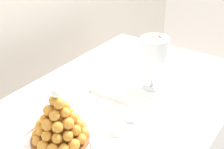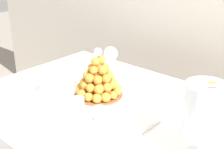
{
  "view_description": "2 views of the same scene",
  "coord_description": "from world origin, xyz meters",
  "px_view_note": "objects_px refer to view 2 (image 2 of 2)",
  "views": [
    {
      "loc": [
        -0.91,
        -0.66,
        1.54
      ],
      "look_at": [
        -0.04,
        -0.06,
        0.96
      ],
      "focal_mm": 49.19,
      "sensor_mm": 36.0,
      "label": 1
    },
    {
      "loc": [
        0.62,
        -0.9,
        1.4
      ],
      "look_at": [
        -0.12,
        -0.05,
        0.93
      ],
      "focal_mm": 48.85,
      "sensor_mm": 36.0,
      "label": 2
    }
  ],
  "objects_px": {
    "dessert_cup_centre": "(78,104)",
    "dessert_cup_left": "(45,88)",
    "dessert_cup_mid_right": "(100,114)",
    "wine_glass": "(110,55)",
    "serving_tray": "(97,101)",
    "macaron_goblet": "(204,111)",
    "croquembouche": "(98,79)",
    "dessert_cup_right": "(120,124)",
    "dessert_cup_mid_left": "(62,96)"
  },
  "relations": [
    {
      "from": "croquembouche",
      "to": "dessert_cup_right",
      "type": "distance_m",
      "value": 0.31
    },
    {
      "from": "croquembouche",
      "to": "dessert_cup_mid_left",
      "type": "relative_size",
      "value": 4.3
    },
    {
      "from": "dessert_cup_mid_right",
      "to": "serving_tray",
      "type": "bearing_deg",
      "value": 138.23
    },
    {
      "from": "croquembouche",
      "to": "macaron_goblet",
      "type": "bearing_deg",
      "value": -9.85
    },
    {
      "from": "dessert_cup_left",
      "to": "dessert_cup_mid_left",
      "type": "height_order",
      "value": "dessert_cup_left"
    },
    {
      "from": "dessert_cup_mid_right",
      "to": "macaron_goblet",
      "type": "bearing_deg",
      "value": 8.45
    },
    {
      "from": "dessert_cup_right",
      "to": "serving_tray",
      "type": "bearing_deg",
      "value": 154.56
    },
    {
      "from": "wine_glass",
      "to": "dessert_cup_right",
      "type": "bearing_deg",
      "value": -44.89
    },
    {
      "from": "serving_tray",
      "to": "croquembouche",
      "type": "xyz_separation_m",
      "value": [
        -0.03,
        0.05,
        0.09
      ]
    },
    {
      "from": "serving_tray",
      "to": "dessert_cup_right",
      "type": "height_order",
      "value": "dessert_cup_right"
    },
    {
      "from": "croquembouche",
      "to": "dessert_cup_centre",
      "type": "relative_size",
      "value": 4.34
    },
    {
      "from": "dessert_cup_right",
      "to": "macaron_goblet",
      "type": "xyz_separation_m",
      "value": [
        0.29,
        0.06,
        0.14
      ]
    },
    {
      "from": "dessert_cup_left",
      "to": "dessert_cup_centre",
      "type": "bearing_deg",
      "value": -0.85
    },
    {
      "from": "serving_tray",
      "to": "dessert_cup_centre",
      "type": "height_order",
      "value": "dessert_cup_centre"
    },
    {
      "from": "dessert_cup_mid_left",
      "to": "croquembouche",
      "type": "bearing_deg",
      "value": 61.07
    },
    {
      "from": "dessert_cup_mid_left",
      "to": "wine_glass",
      "type": "bearing_deg",
      "value": 98.46
    },
    {
      "from": "serving_tray",
      "to": "dessert_cup_left",
      "type": "xyz_separation_m",
      "value": [
        -0.24,
        -0.1,
        0.03
      ]
    },
    {
      "from": "dessert_cup_left",
      "to": "dessert_cup_right",
      "type": "relative_size",
      "value": 1.12
    },
    {
      "from": "dessert_cup_mid_left",
      "to": "dessert_cup_right",
      "type": "xyz_separation_m",
      "value": [
        0.35,
        -0.01,
        -0.0
      ]
    },
    {
      "from": "wine_glass",
      "to": "dessert_cup_mid_left",
      "type": "bearing_deg",
      "value": -81.54
    },
    {
      "from": "croquembouche",
      "to": "wine_glass",
      "type": "xyz_separation_m",
      "value": [
        -0.14,
        0.25,
        0.02
      ]
    },
    {
      "from": "serving_tray",
      "to": "dessert_cup_right",
      "type": "xyz_separation_m",
      "value": [
        0.23,
        -0.11,
        0.02
      ]
    },
    {
      "from": "dessert_cup_mid_right",
      "to": "macaron_goblet",
      "type": "height_order",
      "value": "macaron_goblet"
    },
    {
      "from": "croquembouche",
      "to": "dessert_cup_mid_right",
      "type": "distance_m",
      "value": 0.23
    },
    {
      "from": "dessert_cup_left",
      "to": "dessert_cup_centre",
      "type": "distance_m",
      "value": 0.23
    },
    {
      "from": "dessert_cup_mid_left",
      "to": "dessert_cup_left",
      "type": "bearing_deg",
      "value": 179.33
    },
    {
      "from": "dessert_cup_centre",
      "to": "dessert_cup_left",
      "type": "bearing_deg",
      "value": 179.15
    },
    {
      "from": "croquembouche",
      "to": "wine_glass",
      "type": "distance_m",
      "value": 0.29
    },
    {
      "from": "dessert_cup_left",
      "to": "dessert_cup_mid_left",
      "type": "bearing_deg",
      "value": -0.67
    },
    {
      "from": "croquembouche",
      "to": "dessert_cup_right",
      "type": "bearing_deg",
      "value": -30.91
    },
    {
      "from": "croquembouche",
      "to": "dessert_cup_mid_left",
      "type": "bearing_deg",
      "value": -118.93
    },
    {
      "from": "croquembouche",
      "to": "dessert_cup_mid_right",
      "type": "height_order",
      "value": "croquembouche"
    },
    {
      "from": "wine_glass",
      "to": "croquembouche",
      "type": "bearing_deg",
      "value": -59.93
    },
    {
      "from": "dessert_cup_centre",
      "to": "dessert_cup_right",
      "type": "distance_m",
      "value": 0.24
    },
    {
      "from": "dessert_cup_left",
      "to": "dessert_cup_mid_right",
      "type": "distance_m",
      "value": 0.36
    },
    {
      "from": "macaron_goblet",
      "to": "dessert_cup_mid_left",
      "type": "bearing_deg",
      "value": -175.1
    },
    {
      "from": "wine_glass",
      "to": "dessert_cup_left",
      "type": "bearing_deg",
      "value": -98.91
    },
    {
      "from": "serving_tray",
      "to": "dessert_cup_mid_right",
      "type": "distance_m",
      "value": 0.17
    },
    {
      "from": "dessert_cup_mid_left",
      "to": "dessert_cup_mid_right",
      "type": "height_order",
      "value": "same"
    },
    {
      "from": "wine_glass",
      "to": "serving_tray",
      "type": "bearing_deg",
      "value": -59.41
    },
    {
      "from": "dessert_cup_mid_right",
      "to": "dessert_cup_right",
      "type": "xyz_separation_m",
      "value": [
        0.11,
        -0.0,
        -0.0
      ]
    },
    {
      "from": "dessert_cup_mid_right",
      "to": "wine_glass",
      "type": "bearing_deg",
      "value": 126.3
    },
    {
      "from": "dessert_cup_right",
      "to": "macaron_goblet",
      "type": "height_order",
      "value": "macaron_goblet"
    },
    {
      "from": "serving_tray",
      "to": "macaron_goblet",
      "type": "distance_m",
      "value": 0.55
    },
    {
      "from": "croquembouche",
      "to": "wine_glass",
      "type": "height_order",
      "value": "croquembouche"
    },
    {
      "from": "dessert_cup_mid_left",
      "to": "dessert_cup_right",
      "type": "bearing_deg",
      "value": -0.98
    },
    {
      "from": "dessert_cup_mid_left",
      "to": "dessert_cup_right",
      "type": "distance_m",
      "value": 0.35
    },
    {
      "from": "dessert_cup_mid_right",
      "to": "dessert_cup_right",
      "type": "relative_size",
      "value": 1.01
    },
    {
      "from": "dessert_cup_mid_left",
      "to": "dessert_cup_right",
      "type": "relative_size",
      "value": 1.02
    },
    {
      "from": "serving_tray",
      "to": "dessert_cup_mid_left",
      "type": "distance_m",
      "value": 0.16
    }
  ]
}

